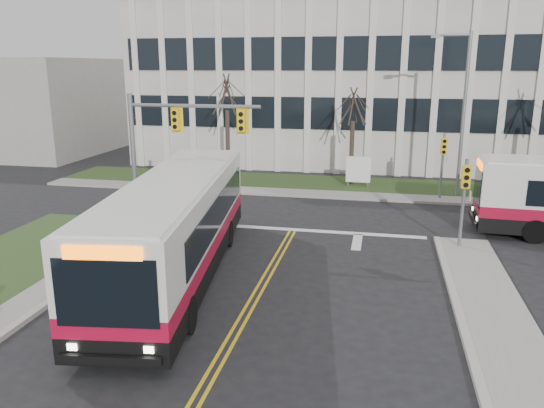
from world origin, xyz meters
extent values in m
plane|color=black|center=(0.00, 0.00, 0.00)|extent=(120.00, 120.00, 0.00)
cube|color=#9E9B93|center=(5.00, 15.20, 0.07)|extent=(44.00, 1.60, 0.14)
cube|color=#32491F|center=(5.00, 18.00, 0.06)|extent=(44.00, 5.00, 0.12)
cube|color=silver|center=(5.00, 30.00, 6.00)|extent=(40.00, 16.00, 12.00)
cube|color=#9E9B93|center=(-26.00, 26.00, 4.00)|extent=(12.00, 12.00, 8.00)
cylinder|color=slate|center=(-7.30, 7.20, 3.10)|extent=(0.22, 0.22, 6.20)
cylinder|color=slate|center=(-4.30, 7.20, 5.70)|extent=(6.00, 0.16, 0.16)
cube|color=yellow|center=(-5.10, 7.05, 5.10)|extent=(0.34, 0.24, 0.92)
cube|color=yellow|center=(-2.10, 7.05, 5.10)|extent=(0.34, 0.24, 0.92)
cylinder|color=slate|center=(7.20, 7.00, 1.90)|extent=(0.14, 0.14, 3.80)
cube|color=yellow|center=(7.20, 6.80, 3.10)|extent=(0.34, 0.24, 0.92)
cylinder|color=slate|center=(7.20, 15.50, 1.90)|extent=(0.14, 0.14, 3.80)
cube|color=yellow|center=(7.20, 15.30, 3.10)|extent=(0.34, 0.24, 0.92)
cylinder|color=slate|center=(8.20, 16.20, 4.60)|extent=(0.20, 0.20, 9.20)
cylinder|color=slate|center=(7.30, 16.20, 9.00)|extent=(1.80, 0.14, 0.14)
cube|color=slate|center=(6.40, 16.20, 8.95)|extent=(0.50, 0.25, 0.18)
cylinder|color=slate|center=(1.90, 17.50, 0.50)|extent=(0.08, 0.08, 1.00)
cylinder|color=slate|center=(3.10, 17.50, 0.50)|extent=(0.08, 0.08, 1.00)
cube|color=white|center=(2.50, 17.50, 1.20)|extent=(1.50, 0.12, 1.60)
cylinder|color=#42352B|center=(-6.00, 18.00, 2.31)|extent=(0.28, 0.28, 4.62)
cylinder|color=#42352B|center=(2.00, 18.20, 2.05)|extent=(0.28, 0.28, 4.09)
camera|label=1|loc=(3.83, -15.05, 7.39)|focal=35.00mm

